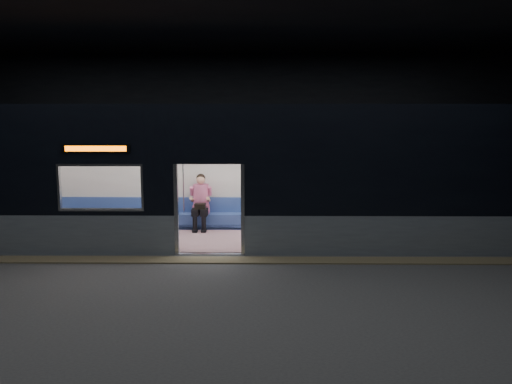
{
  "coord_description": "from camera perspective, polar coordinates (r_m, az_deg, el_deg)",
  "views": [
    {
      "loc": [
        1.17,
        -10.74,
        3.26
      ],
      "look_at": [
        1.02,
        2.3,
        1.23
      ],
      "focal_mm": 38.0,
      "sensor_mm": 36.0,
      "label": 1
    }
  ],
  "objects": [
    {
      "name": "transit_map",
      "position": [
        15.2,
        15.26,
        1.79
      ],
      "size": [
        1.02,
        0.03,
        0.66
      ],
      "primitive_type": "cube",
      "color": "white",
      "rests_on": "metro_car"
    },
    {
      "name": "passenger",
      "position": [
        14.58,
        -5.84,
        -0.75
      ],
      "size": [
        0.48,
        0.79,
        1.48
      ],
      "rotation": [
        0.0,
        0.0,
        -0.15
      ],
      "color": "black",
      "rests_on": "metro_car"
    },
    {
      "name": "station_floor",
      "position": [
        11.29,
        -5.37,
        -8.02
      ],
      "size": [
        24.0,
        14.0,
        0.01
      ],
      "primitive_type": "cube",
      "color": "#47494C",
      "rests_on": "ground"
    },
    {
      "name": "station_envelope",
      "position": [
        10.81,
        -5.65,
        10.93
      ],
      "size": [
        24.0,
        14.0,
        5.0
      ],
      "color": "black",
      "rests_on": "station_floor"
    },
    {
      "name": "tactile_strip",
      "position": [
        11.81,
        -5.09,
        -7.16
      ],
      "size": [
        22.8,
        0.5,
        0.03
      ],
      "primitive_type": "cube",
      "color": "#8C7F59",
      "rests_on": "station_floor"
    },
    {
      "name": "handbag",
      "position": [
        14.36,
        -5.9,
        -1.5
      ],
      "size": [
        0.34,
        0.31,
        0.14
      ],
      "primitive_type": "cube",
      "rotation": [
        0.0,
        0.0,
        -0.23
      ],
      "color": "black",
      "rests_on": "passenger"
    },
    {
      "name": "metro_car",
      "position": [
        13.41,
        -4.36,
        2.75
      ],
      "size": [
        18.0,
        3.04,
        3.35
      ],
      "color": "gray",
      "rests_on": "station_floor"
    }
  ]
}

